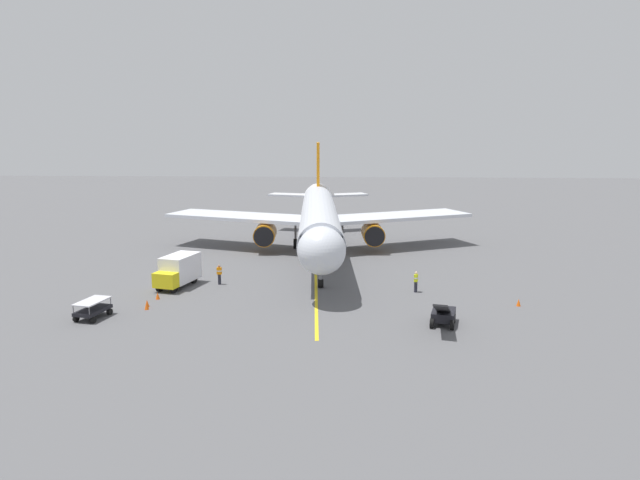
{
  "coord_description": "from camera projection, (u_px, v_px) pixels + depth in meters",
  "views": [
    {
      "loc": [
        -2.58,
        60.37,
        12.57
      ],
      "look_at": [
        0.24,
        8.88,
        3.0
      ],
      "focal_mm": 32.14,
      "sensor_mm": 36.0,
      "label": 1
    }
  ],
  "objects": [
    {
      "name": "ground_plane",
      "position": [
        327.0,
        252.0,
        61.7
      ],
      "size": [
        220.0,
        220.0,
        0.0
      ],
      "primitive_type": "plane",
      "color": "#565659"
    },
    {
      "name": "ground_crew_marshaller",
      "position": [
        219.0,
        274.0,
        48.42
      ],
      "size": [
        0.44,
        0.32,
        1.71
      ],
      "color": "#23232D",
      "rests_on": "ground"
    },
    {
      "name": "baggage_cart_starboard_side",
      "position": [
        93.0,
        309.0,
        39.56
      ],
      "size": [
        1.98,
        2.82,
        1.27
      ],
      "color": "black",
      "rests_on": "ground"
    },
    {
      "name": "box_truck_portside",
      "position": [
        178.0,
        271.0,
        47.59
      ],
      "size": [
        3.03,
        4.94,
        2.62
      ],
      "color": "yellow",
      "rests_on": "ground"
    },
    {
      "name": "airplane",
      "position": [
        319.0,
        216.0,
        60.4
      ],
      "size": [
        34.73,
        40.34,
        11.5
      ],
      "color": "silver",
      "rests_on": "ground"
    },
    {
      "name": "safety_cone_nose_right",
      "position": [
        147.0,
        306.0,
        41.57
      ],
      "size": [
        0.32,
        0.32,
        0.55
      ],
      "primitive_type": "cone",
      "color": "#F2590F",
      "rests_on": "ground"
    },
    {
      "name": "apron_lead_in_line",
      "position": [
        316.0,
        267.0,
        54.97
      ],
      "size": [
        2.86,
        39.93,
        0.01
      ],
      "primitive_type": "cube",
      "rotation": [
        0.0,
        0.0,
        0.07
      ],
      "color": "yellow",
      "rests_on": "ground"
    },
    {
      "name": "ground_crew_wing_walker",
      "position": [
        416.0,
        281.0,
        46.03
      ],
      "size": [
        0.38,
        0.46,
        1.71
      ],
      "color": "#23232D",
      "rests_on": "ground"
    },
    {
      "name": "safety_cone_wing_starboard",
      "position": [
        519.0,
        302.0,
        42.4
      ],
      "size": [
        0.32,
        0.32,
        0.55
      ],
      "primitive_type": "cone",
      "color": "#F2590F",
      "rests_on": "ground"
    },
    {
      "name": "belt_loader_near_nose",
      "position": [
        443.0,
        315.0,
        38.15
      ],
      "size": [
        2.22,
        4.73,
        2.32
      ],
      "color": "black",
      "rests_on": "ground"
    },
    {
      "name": "safety_cone_wing_port",
      "position": [
        158.0,
        296.0,
        44.17
      ],
      "size": [
        0.32,
        0.32,
        0.55
      ],
      "primitive_type": "cone",
      "color": "#F2590F",
      "rests_on": "ground"
    },
    {
      "name": "safety_cone_nose_left",
      "position": [
        147.0,
        303.0,
        42.19
      ],
      "size": [
        0.32,
        0.32,
        0.55
      ],
      "primitive_type": "cone",
      "color": "#F2590F",
      "rests_on": "ground"
    }
  ]
}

